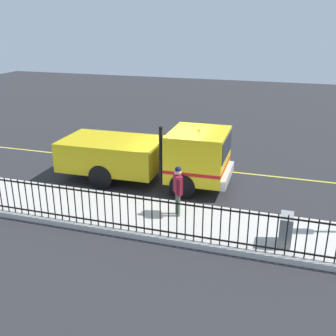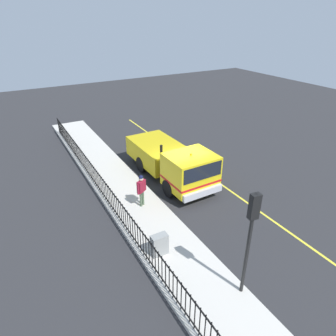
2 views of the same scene
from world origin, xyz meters
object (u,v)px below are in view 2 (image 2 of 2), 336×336
traffic_cone (203,170)px  traffic_light_near (251,226)px  work_truck (174,161)px  utility_cabinet (159,245)px  worker_standing (141,187)px

traffic_cone → traffic_light_near: bearing=63.1°
work_truck → utility_cabinet: (3.62, 5.03, -0.62)m
worker_standing → traffic_cone: bearing=-12.3°
traffic_light_near → traffic_cone: (-3.96, -7.79, -2.67)m
work_truck → traffic_light_near: size_ratio=1.75×
traffic_light_near → worker_standing: bearing=104.6°
utility_cabinet → traffic_cone: 7.37m
traffic_light_near → utility_cabinet: (1.61, -2.96, -2.34)m
work_truck → worker_standing: bearing=29.0°
traffic_light_near → utility_cabinet: 4.10m
traffic_cone → work_truck: bearing=-5.9°
worker_standing → traffic_light_near: 6.65m
utility_cabinet → worker_standing: bearing=-103.8°
work_truck → utility_cabinet: 6.23m
work_truck → worker_standing: (2.79, 1.62, -0.04)m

